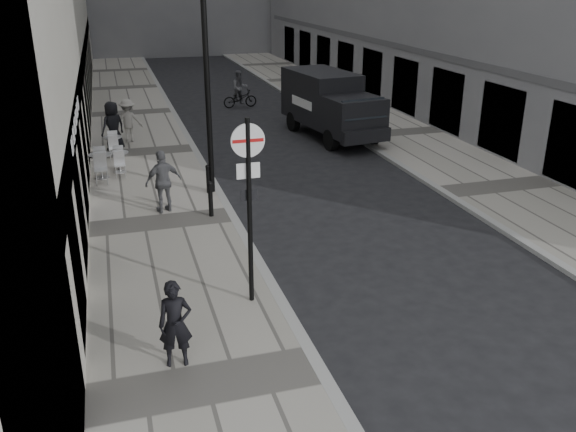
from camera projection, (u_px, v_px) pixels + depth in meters
name	position (u px, v px, depth m)	size (l,w,h in m)	color
sidewalk	(144.00, 153.00, 24.09)	(4.00, 60.00, 0.12)	gray
far_sidewalk	(397.00, 134.00, 26.98)	(4.00, 60.00, 0.12)	gray
walking_man	(175.00, 324.00, 10.67)	(0.59, 0.39, 1.63)	black
sign_post	(249.00, 188.00, 12.18)	(0.68, 0.10, 3.97)	black
lamppost	(207.00, 74.00, 18.27)	(0.30, 0.30, 6.73)	black
bollard_near	(211.00, 200.00, 17.47)	(0.13, 0.13, 0.98)	black
bollard_far	(208.00, 180.00, 19.37)	(0.12, 0.12, 0.87)	black
panel_van	(329.00, 102.00, 26.15)	(2.90, 6.03, 2.73)	black
cyclist	(240.00, 93.00, 32.30)	(1.84, 0.75, 1.95)	black
pedestrian_a	(163.00, 181.00, 17.65)	(1.09, 0.45, 1.85)	#57585C
pedestrian_b	(128.00, 121.00, 25.15)	(1.15, 0.66, 1.78)	#9C9790
pedestrian_c	(113.00, 126.00, 23.88)	(0.95, 0.62, 1.94)	black
cafe_table_near	(119.00, 160.00, 21.37)	(0.67, 1.51, 0.86)	silver
cafe_table_mid	(101.00, 164.00, 20.73)	(0.77, 1.75, 0.99)	#A7A7A9
cafe_table_far	(114.00, 144.00, 23.32)	(0.69, 1.55, 0.88)	silver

